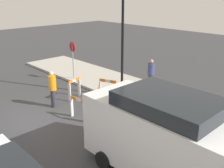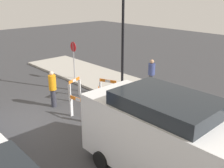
{
  "view_description": "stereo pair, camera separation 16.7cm",
  "coord_description": "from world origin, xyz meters",
  "px_view_note": "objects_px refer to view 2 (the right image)",
  "views": [
    {
      "loc": [
        9.8,
        -4.17,
        5.31
      ],
      "look_at": [
        0.92,
        4.24,
        1.0
      ],
      "focal_mm": 42.0,
      "sensor_mm": 36.0,
      "label": 1
    },
    {
      "loc": [
        9.92,
        -4.05,
        5.31
      ],
      "look_at": [
        0.92,
        4.24,
        1.0
      ],
      "focal_mm": 42.0,
      "sensor_mm": 36.0,
      "label": 2
    }
  ],
  "objects_px": {
    "work_van": "(164,136)",
    "person_pedestrian": "(151,73)",
    "stop_sign": "(74,54)",
    "person_worker": "(53,88)",
    "streetlamp_post": "(123,20)"
  },
  "relations": [
    {
      "from": "work_van",
      "to": "person_pedestrian",
      "type": "bearing_deg",
      "value": 131.84
    },
    {
      "from": "stop_sign",
      "to": "person_pedestrian",
      "type": "xyz_separation_m",
      "value": [
        4.38,
        2.19,
        -0.67
      ]
    },
    {
      "from": "person_worker",
      "to": "person_pedestrian",
      "type": "distance_m",
      "value": 5.55
    },
    {
      "from": "stop_sign",
      "to": "person_worker",
      "type": "height_order",
      "value": "stop_sign"
    },
    {
      "from": "stop_sign",
      "to": "work_van",
      "type": "relative_size",
      "value": 0.45
    },
    {
      "from": "stop_sign",
      "to": "person_pedestrian",
      "type": "relative_size",
      "value": 1.4
    },
    {
      "from": "streetlamp_post",
      "to": "person_pedestrian",
      "type": "xyz_separation_m",
      "value": [
        0.4,
        1.91,
        -3.0
      ]
    },
    {
      "from": "streetlamp_post",
      "to": "work_van",
      "type": "bearing_deg",
      "value": -34.34
    },
    {
      "from": "streetlamp_post",
      "to": "stop_sign",
      "type": "distance_m",
      "value": 4.62
    },
    {
      "from": "person_pedestrian",
      "to": "work_van",
      "type": "relative_size",
      "value": 0.32
    },
    {
      "from": "stop_sign",
      "to": "person_pedestrian",
      "type": "height_order",
      "value": "stop_sign"
    },
    {
      "from": "person_pedestrian",
      "to": "work_van",
      "type": "bearing_deg",
      "value": 110.56
    },
    {
      "from": "streetlamp_post",
      "to": "stop_sign",
      "type": "bearing_deg",
      "value": -175.9
    },
    {
      "from": "streetlamp_post",
      "to": "work_van",
      "type": "height_order",
      "value": "streetlamp_post"
    },
    {
      "from": "stop_sign",
      "to": "person_worker",
      "type": "bearing_deg",
      "value": 133.32
    }
  ]
}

